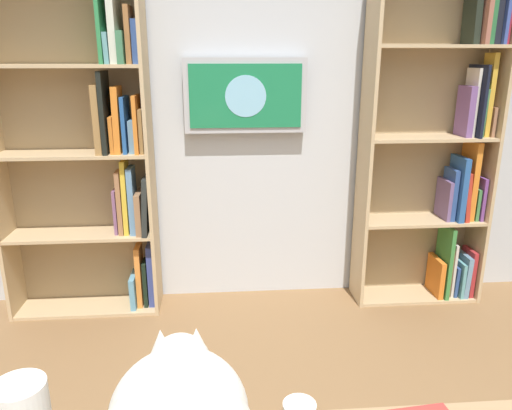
# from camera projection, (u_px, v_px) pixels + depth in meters

# --- Properties ---
(wall_back) EXTENTS (4.52, 0.06, 2.70)m
(wall_back) POSITION_uv_depth(u_px,v_px,m) (253.00, 98.00, 3.12)
(wall_back) COLOR silver
(wall_back) RESTS_ON ground
(bookshelf_left) EXTENTS (0.83, 0.28, 2.23)m
(bookshelf_left) POSITION_uv_depth(u_px,v_px,m) (444.00, 142.00, 3.13)
(bookshelf_left) COLOR tan
(bookshelf_left) RESTS_ON ground
(bookshelf_right) EXTENTS (0.94, 0.28, 2.08)m
(bookshelf_right) POSITION_uv_depth(u_px,v_px,m) (94.00, 151.00, 2.98)
(bookshelf_right) COLOR tan
(bookshelf_right) RESTS_ON ground
(wall_mounted_tv) EXTENTS (0.76, 0.07, 0.46)m
(wall_mounted_tv) POSITION_uv_depth(u_px,v_px,m) (245.00, 96.00, 3.03)
(wall_mounted_tv) COLOR #B7B7BC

